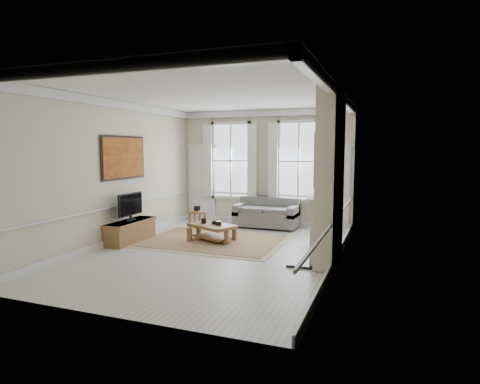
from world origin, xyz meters
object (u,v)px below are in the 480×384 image
at_px(coffee_table, 212,228).
at_px(side_table, 197,214).
at_px(sofa, 267,215).
at_px(tv_stand, 130,231).

bearing_deg(coffee_table, side_table, 151.50).
height_order(sofa, side_table, sofa).
xyz_separation_m(coffee_table, tv_stand, (-1.84, -0.75, -0.08)).
bearing_deg(sofa, coffee_table, -108.80).
relative_size(side_table, coffee_table, 0.40).
distance_m(sofa, tv_stand, 3.91).
distance_m(coffee_table, tv_stand, 1.99).
bearing_deg(side_table, tv_stand, -108.63).
height_order(side_table, tv_stand, tv_stand).
bearing_deg(tv_stand, sofa, 48.66).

